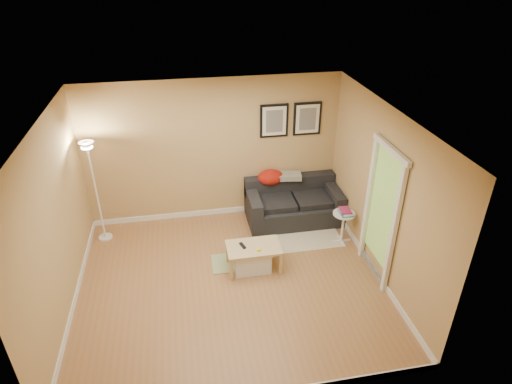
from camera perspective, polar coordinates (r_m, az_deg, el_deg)
floor at (r=6.72m, az=-3.36°, el=-11.80°), size 4.50×4.50×0.00m
ceiling at (r=5.38m, az=-4.17°, el=9.54°), size 4.50×4.50×0.00m
wall_back at (r=7.72m, az=-5.61°, el=5.38°), size 4.50×0.00×4.50m
wall_front at (r=4.39m, az=-0.29°, el=-15.95°), size 4.50×0.00×4.50m
wall_left at (r=6.17m, az=-24.99°, el=-4.11°), size 0.00×4.00×4.00m
wall_right at (r=6.55m, az=16.20°, el=-0.35°), size 0.00×4.00×4.00m
baseboard_back at (r=8.29m, az=-5.18°, el=-2.56°), size 4.50×0.02×0.10m
baseboard_left at (r=6.88m, az=-22.70°, el=-12.85°), size 0.02×4.00×0.10m
baseboard_right at (r=7.22m, az=14.75°, el=-9.00°), size 0.02×4.00×0.10m
sofa at (r=7.95m, az=5.00°, el=-1.34°), size 1.70×0.90×0.75m
red_throw at (r=7.93m, az=1.94°, el=1.95°), size 0.48×0.36×0.28m
plaid_throw at (r=7.97m, az=4.43°, el=2.12°), size 0.45×0.32×0.10m
framed_print_left at (r=7.66m, az=2.40°, el=9.34°), size 0.50×0.04×0.60m
framed_print_right at (r=7.81m, az=6.76°, el=9.56°), size 0.50×0.04×0.60m
area_rug at (r=7.70m, az=6.29°, el=-5.79°), size 1.25×0.85×0.01m
green_runner at (r=7.09m, az=-2.98°, el=-9.19°), size 0.70×0.50×0.01m
coffee_table at (r=6.85m, az=-0.32°, el=-8.59°), size 0.92×0.67×0.42m
remote_control at (r=6.73m, az=-1.78°, el=-7.06°), size 0.09×0.17×0.02m
tape_roll at (r=6.63m, az=0.34°, el=-7.58°), size 0.07×0.07×0.03m
storage_bin at (r=6.85m, az=-0.58°, el=-8.86°), size 0.58×0.42×0.36m
side_table at (r=7.52m, az=11.32°, el=-4.61°), size 0.38×0.38×0.57m
book_stack at (r=7.34m, az=11.71°, el=-2.54°), size 0.25×0.30×0.08m
floor_lamp at (r=7.63m, az=-20.21°, el=-0.40°), size 0.24×0.24×1.82m
doorway at (r=6.55m, az=16.02°, el=-3.12°), size 0.12×1.01×2.13m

